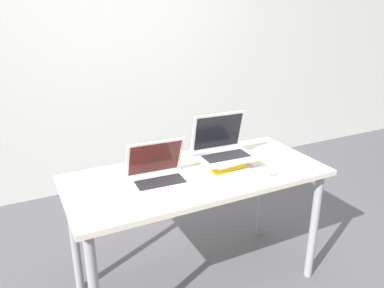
% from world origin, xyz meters
% --- Properties ---
extents(wall_back, '(8.00, 0.05, 2.70)m').
position_xyz_m(wall_back, '(0.00, 1.96, 1.35)').
color(wall_back, silver).
rests_on(wall_back, ground_plane).
extents(desk, '(1.46, 0.65, 0.76)m').
position_xyz_m(desk, '(0.00, 0.33, 0.67)').
color(desk, beige).
rests_on(desk, ground_plane).
extents(laptop_left, '(0.32, 0.25, 0.23)m').
position_xyz_m(laptop_left, '(-0.24, 0.32, 0.80)').
color(laptop_left, silver).
rests_on(laptop_left, desk).
extents(book_stack, '(0.21, 0.23, 0.06)m').
position_xyz_m(book_stack, '(0.17, 0.34, 0.79)').
color(book_stack, gold).
rests_on(book_stack, desk).
extents(laptop_on_books, '(0.33, 0.25, 0.25)m').
position_xyz_m(laptop_on_books, '(0.18, 0.35, 0.87)').
color(laptop_on_books, silver).
rests_on(laptop_on_books, book_stack).
extents(wireless_keyboard, '(0.32, 0.14, 0.01)m').
position_xyz_m(wireless_keyboard, '(0.13, 0.17, 0.76)').
color(wireless_keyboard, white).
rests_on(wireless_keyboard, desk).
extents(mouse, '(0.06, 0.10, 0.03)m').
position_xyz_m(mouse, '(0.36, 0.14, 0.77)').
color(mouse, white).
rests_on(mouse, desk).
extents(notepad, '(0.24, 0.30, 0.01)m').
position_xyz_m(notepad, '(0.56, 0.24, 0.76)').
color(notepad, silver).
rests_on(notepad, desk).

